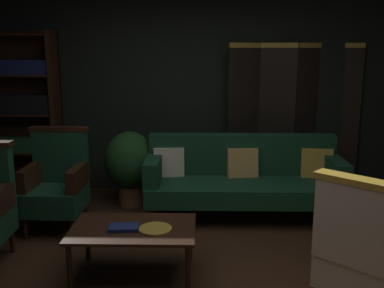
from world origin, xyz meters
TOP-DOWN VIEW (x-y plane):
  - ground_plane at (0.00, 0.00)m, footprint 10.00×10.00m
  - back_wall at (0.00, 2.45)m, footprint 7.20×0.10m
  - folding_screen at (1.25, 2.33)m, footprint 1.71×0.35m
  - bookshelf at (-2.15, 2.19)m, footprint 0.90×0.32m
  - velvet_couch at (0.55, 1.45)m, footprint 2.12×0.78m
  - coffee_table at (-0.46, 0.06)m, footprint 1.00×0.64m
  - armchair_gilt_accent at (1.20, -0.49)m, footprint 0.82×0.82m
  - armchair_wing_left at (-1.39, 1.03)m, footprint 0.60×0.59m
  - potted_plant at (-0.75, 1.73)m, footprint 0.60×0.60m
  - book_navy_cloth at (-0.53, 0.02)m, footprint 0.24×0.16m
  - brass_tray at (-0.27, 0.01)m, footprint 0.26×0.26m

SIDE VIEW (x-z plane):
  - ground_plane at x=0.00m, z-range 0.00..0.00m
  - coffee_table at x=-0.46m, z-range 0.16..0.58m
  - brass_tray at x=-0.27m, z-range 0.42..0.44m
  - book_navy_cloth at x=-0.53m, z-range 0.42..0.45m
  - velvet_couch at x=0.55m, z-range 0.01..0.89m
  - armchair_gilt_accent at x=1.20m, z-range -0.03..1.01m
  - armchair_wing_left at x=-1.39m, z-range -0.03..1.01m
  - potted_plant at x=-0.75m, z-range 0.07..0.96m
  - folding_screen at x=1.25m, z-range 0.04..1.94m
  - bookshelf at x=-2.15m, z-range 0.05..2.10m
  - back_wall at x=0.00m, z-range 0.00..2.80m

